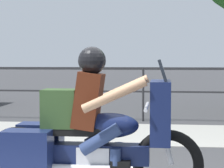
# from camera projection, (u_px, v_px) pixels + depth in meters

# --- Properties ---
(sidewalk_band) EXTENTS (44.00, 2.40, 0.01)m
(sidewalk_band) POSITION_uv_depth(u_px,v_px,m) (139.00, 133.00, 8.45)
(sidewalk_band) COLOR #99968E
(sidewalk_band) RESTS_ON ground
(fence_railing) EXTENTS (36.00, 0.05, 1.25)m
(fence_railing) POSITION_uv_depth(u_px,v_px,m) (143.00, 79.00, 10.07)
(fence_railing) COLOR #232326
(fence_railing) RESTS_ON ground
(motorcycle) EXTENTS (2.32, 0.76, 1.58)m
(motorcycle) POSITION_uv_depth(u_px,v_px,m) (90.00, 131.00, 4.54)
(motorcycle) COLOR black
(motorcycle) RESTS_ON ground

